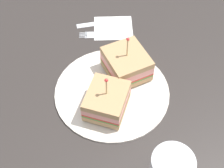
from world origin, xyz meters
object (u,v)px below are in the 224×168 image
fork (98,35)px  knife (99,23)px  sandwich_half_back (107,101)px  plate (112,91)px  sandwich_half_front (127,64)px  napkin (113,28)px

fork → knife: bearing=-41.0°
sandwich_half_back → plate: bearing=-53.9°
sandwich_half_back → knife: size_ratio=0.95×
plate → sandwich_half_front: (1.72, -5.66, 3.16)cm
napkin → knife: bearing=23.8°
sandwich_half_front → napkin: (13.29, -7.87, -3.56)cm
sandwich_half_front → napkin: sandwich_half_front is taller
sandwich_half_front → knife: 18.45cm
sandwich_half_front → knife: sandwich_half_front is taller
plate → sandwich_half_front: 6.71cm
knife → fork: bearing=139.0°
sandwich_half_front → sandwich_half_back: size_ratio=0.97×
sandwich_half_back → knife: bearing=-36.1°
plate → sandwich_half_front: size_ratio=2.21×
sandwich_half_front → napkin: bearing=-30.7°
fork → sandwich_half_front: bearing=166.1°
fork → knife: (3.25, -2.83, 0.00)cm
knife → sandwich_half_back: bearing=143.9°
plate → knife: plate is taller
sandwich_half_back → napkin: bearing=-44.3°
fork → knife: 4.31cm
plate → sandwich_half_back: size_ratio=2.15×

